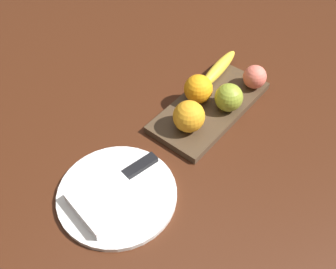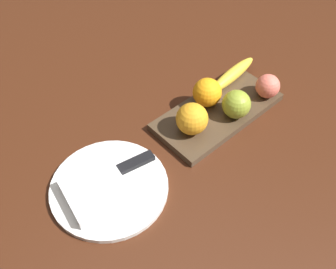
# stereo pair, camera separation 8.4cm
# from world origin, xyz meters

# --- Properties ---
(ground_plane) EXTENTS (2.40, 2.40, 0.00)m
(ground_plane) POSITION_xyz_m (0.00, 0.00, 0.00)
(ground_plane) COLOR #401E0F
(fruit_tray) EXTENTS (0.33, 0.15, 0.02)m
(fruit_tray) POSITION_xyz_m (-0.02, 0.03, 0.01)
(fruit_tray) COLOR #463423
(fruit_tray) RESTS_ON ground_plane
(apple) EXTENTS (0.07, 0.07, 0.07)m
(apple) POSITION_xyz_m (-0.04, 0.07, 0.05)
(apple) COLOR olive
(apple) RESTS_ON fruit_tray
(banana) EXTENTS (0.19, 0.05, 0.03)m
(banana) POSITION_xyz_m (-0.13, -0.02, 0.03)
(banana) COLOR yellow
(banana) RESTS_ON fruit_tray
(orange_near_apple) EXTENTS (0.07, 0.07, 0.07)m
(orange_near_apple) POSITION_xyz_m (-0.02, -0.01, 0.05)
(orange_near_apple) COLOR orange
(orange_near_apple) RESTS_ON fruit_tray
(orange_near_banana) EXTENTS (0.07, 0.07, 0.07)m
(orange_near_banana) POSITION_xyz_m (0.07, 0.03, 0.06)
(orange_near_banana) COLOR orange
(orange_near_banana) RESTS_ON fruit_tray
(peach) EXTENTS (0.06, 0.06, 0.06)m
(peach) POSITION_xyz_m (-0.15, 0.08, 0.05)
(peach) COLOR #E56B59
(peach) RESTS_ON fruit_tray
(dinner_plate) EXTENTS (0.25, 0.25, 0.01)m
(dinner_plate) POSITION_xyz_m (0.31, 0.03, 0.01)
(dinner_plate) COLOR white
(dinner_plate) RESTS_ON ground_plane
(folded_napkin) EXTENTS (0.14, 0.14, 0.02)m
(folded_napkin) POSITION_xyz_m (0.34, 0.03, 0.02)
(folded_napkin) COLOR white
(folded_napkin) RESTS_ON dinner_plate
(knife) EXTENTS (0.18, 0.06, 0.01)m
(knife) POSITION_xyz_m (0.25, 0.02, 0.02)
(knife) COLOR silver
(knife) RESTS_ON dinner_plate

